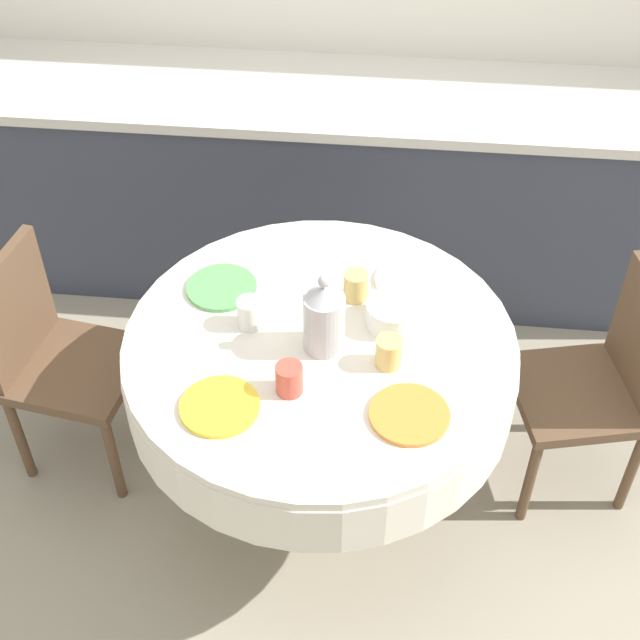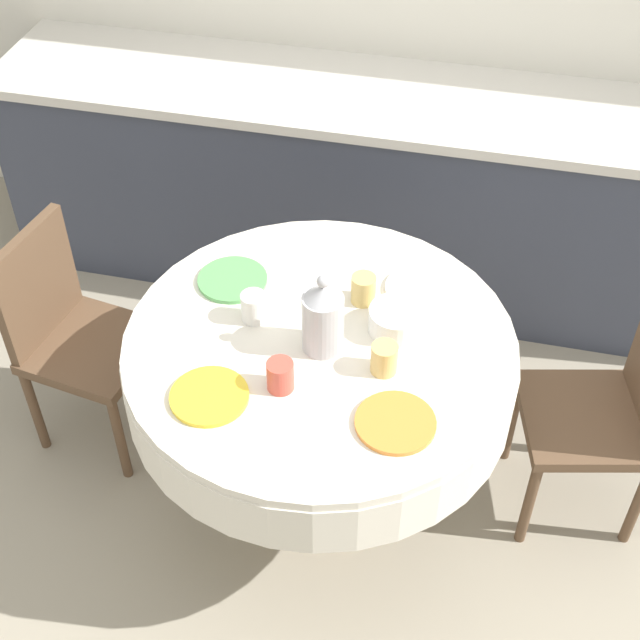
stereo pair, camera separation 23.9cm
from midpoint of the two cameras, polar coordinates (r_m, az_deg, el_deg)
The scene contains 15 objects.
ground_plane at distance 3.21m, azimuth -2.17°, elevation -11.23°, with size 12.00×12.00×0.00m, color #9E937F.
kitchen_counter at distance 3.79m, azimuth 0.10°, elevation 8.43°, with size 3.24×0.64×0.90m.
dining_table at distance 2.72m, azimuth -2.52°, elevation -3.32°, with size 1.18×1.18×0.77m.
chair_left at distance 3.02m, azimuth 15.41°, elevation -3.76°, with size 0.48×0.48×0.85m.
chair_right at distance 3.17m, azimuth -18.73°, elevation -2.08°, with size 0.46×0.46×0.85m.
plate_near_left at distance 2.47m, azimuth -9.22°, elevation -5.61°, with size 0.22×0.22×0.01m, color yellow.
cup_near_left at distance 2.46m, azimuth -4.78°, elevation -3.91°, with size 0.08×0.08×0.09m, color #CC4C3D.
plate_near_right at distance 2.42m, azimuth 2.92°, elevation -6.20°, with size 0.22×0.22×0.01m, color orange.
cup_near_right at distance 2.52m, azimuth 1.72°, elevation -2.21°, with size 0.08×0.08×0.09m, color #DBB766.
plate_far_left at distance 2.82m, azimuth -8.74°, elevation 1.97°, with size 0.22×0.22×0.01m, color #5BA85B.
cup_far_left at distance 2.66m, azimuth -7.08°, elevation 0.34°, with size 0.08×0.08×0.09m, color white.
plate_far_right at distance 2.81m, azimuth 3.35°, elevation 2.40°, with size 0.22×0.22×0.01m, color white.
cup_far_right at distance 2.73m, azimuth -0.20°, elevation 2.10°, with size 0.08×0.08×0.09m, color #DBB766.
coffee_carafe at distance 2.53m, azimuth -2.45°, elevation 0.06°, with size 0.12×0.12×0.27m.
fruit_bowl at distance 2.65m, azimuth 2.14°, elevation 0.31°, with size 0.17×0.17×0.08m, color silver.
Camera 1 is at (0.19, -1.86, 2.62)m, focal length 50.00 mm.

